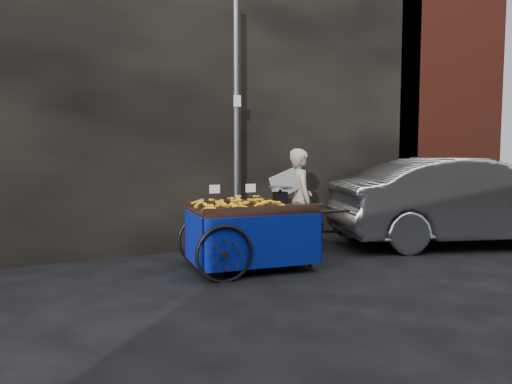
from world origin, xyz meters
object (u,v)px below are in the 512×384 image
banana_cart (248,215)px  parked_car (466,201)px  plastic_bag (302,246)px  vendor (300,200)px

banana_cart → parked_car: size_ratio=0.51×
plastic_bag → banana_cart: bearing=-159.6°
vendor → plastic_bag: bearing=168.2°
vendor → parked_car: (2.87, -0.79, -0.08)m
banana_cart → parked_car: 4.14m
plastic_bag → parked_car: 3.10m
vendor → plastic_bag: size_ratio=5.54×
banana_cart → parked_car: (4.14, -0.09, 0.01)m
banana_cart → parked_car: bearing=5.5°
banana_cart → parked_car: parked_car is taller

